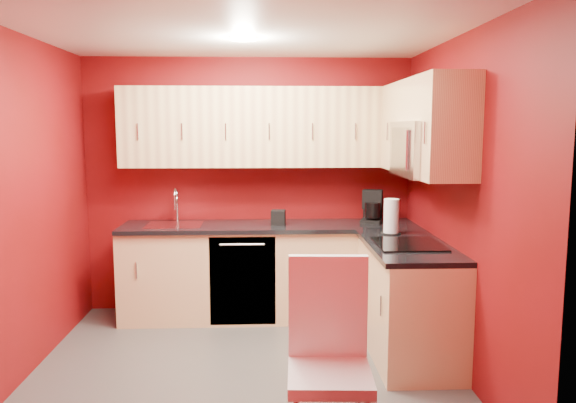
{
  "coord_description": "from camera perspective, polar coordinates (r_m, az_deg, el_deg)",
  "views": [
    {
      "loc": [
        0.16,
        -4.07,
        1.82
      ],
      "look_at": [
        0.35,
        0.55,
        1.21
      ],
      "focal_mm": 35.0,
      "sensor_mm": 36.0,
      "label": 1
    }
  ],
  "objects": [
    {
      "name": "floor",
      "position": [
        4.46,
        -4.36,
        -16.61
      ],
      "size": [
        3.2,
        3.2,
        0.0
      ],
      "primitive_type": "plane",
      "color": "#444240",
      "rests_on": "ground"
    },
    {
      "name": "ceiling",
      "position": [
        4.13,
        -4.72,
        16.94
      ],
      "size": [
        3.2,
        3.2,
        0.0
      ],
      "primitive_type": "plane",
      "rotation": [
        3.14,
        0.0,
        0.0
      ],
      "color": "white",
      "rests_on": "wall_back"
    },
    {
      "name": "wall_back",
      "position": [
        5.6,
        -3.97,
        1.64
      ],
      "size": [
        3.2,
        0.0,
        3.2
      ],
      "primitive_type": "plane",
      "rotation": [
        1.57,
        0.0,
        0.0
      ],
      "color": "maroon",
      "rests_on": "floor"
    },
    {
      "name": "wall_front",
      "position": [
        2.64,
        -5.74,
        -5.06
      ],
      "size": [
        3.2,
        0.0,
        3.2
      ],
      "primitive_type": "plane",
      "rotation": [
        -1.57,
        0.0,
        0.0
      ],
      "color": "maroon",
      "rests_on": "floor"
    },
    {
      "name": "wall_left",
      "position": [
        4.47,
        -25.5,
        -0.58
      ],
      "size": [
        0.0,
        3.0,
        3.0
      ],
      "primitive_type": "plane",
      "rotation": [
        1.57,
        0.0,
        1.57
      ],
      "color": "maroon",
      "rests_on": "floor"
    },
    {
      "name": "wall_right",
      "position": [
        4.36,
        16.99,
        -0.36
      ],
      "size": [
        0.0,
        3.0,
        3.0
      ],
      "primitive_type": "plane",
      "rotation": [
        1.57,
        0.0,
        -1.57
      ],
      "color": "maroon",
      "rests_on": "floor"
    },
    {
      "name": "base_cabinets_back",
      "position": [
        5.45,
        -1.86,
        -7.23
      ],
      "size": [
        2.8,
        0.6,
        0.87
      ],
      "primitive_type": "cube",
      "color": "#E5C182",
      "rests_on": "floor"
    },
    {
      "name": "base_cabinets_right",
      "position": [
        4.68,
        12.06,
        -9.9
      ],
      "size": [
        0.6,
        1.3,
        0.87
      ],
      "primitive_type": "cube",
      "color": "#E5C182",
      "rests_on": "floor"
    },
    {
      "name": "countertop_back",
      "position": [
        5.34,
        -1.88,
        -2.54
      ],
      "size": [
        2.8,
        0.63,
        0.04
      ],
      "primitive_type": "cube",
      "color": "black",
      "rests_on": "base_cabinets_back"
    },
    {
      "name": "countertop_right",
      "position": [
        4.55,
        12.08,
        -4.48
      ],
      "size": [
        0.63,
        1.27,
        0.04
      ],
      "primitive_type": "cube",
      "color": "black",
      "rests_on": "base_cabinets_right"
    },
    {
      "name": "upper_cabinets_back",
      "position": [
        5.4,
        -1.94,
        7.54
      ],
      "size": [
        2.8,
        0.35,
        0.75
      ],
      "primitive_type": "cube",
      "color": "#ECCC85",
      "rests_on": "wall_back"
    },
    {
      "name": "upper_cabinets_right",
      "position": [
        4.69,
        13.46,
        8.11
      ],
      "size": [
        0.35,
        1.55,
        0.75
      ],
      "color": "#ECCC85",
      "rests_on": "wall_right"
    },
    {
      "name": "microwave",
      "position": [
        4.45,
        13.83,
        5.21
      ],
      "size": [
        0.42,
        0.76,
        0.42
      ],
      "color": "silver",
      "rests_on": "upper_cabinets_right"
    },
    {
      "name": "cooktop",
      "position": [
        4.51,
        12.14,
        -4.26
      ],
      "size": [
        0.5,
        0.55,
        0.01
      ],
      "primitive_type": "cube",
      "color": "black",
      "rests_on": "countertop_right"
    },
    {
      "name": "sink",
      "position": [
        5.41,
        -11.46,
        -1.97
      ],
      "size": [
        0.52,
        0.42,
        0.35
      ],
      "color": "silver",
      "rests_on": "countertop_back"
    },
    {
      "name": "dishwasher_front",
      "position": [
        5.17,
        -4.63,
        -8.06
      ],
      "size": [
        0.6,
        0.02,
        0.82
      ],
      "primitive_type": "cube",
      "color": "black",
      "rests_on": "base_cabinets_back"
    },
    {
      "name": "downlight",
      "position": [
        4.42,
        -4.56,
        16.11
      ],
      "size": [
        0.2,
        0.2,
        0.01
      ],
      "primitive_type": "cylinder",
      "color": "white",
      "rests_on": "ceiling"
    },
    {
      "name": "coffee_maker",
      "position": [
        5.47,
        8.47,
        -0.51
      ],
      "size": [
        0.26,
        0.3,
        0.31
      ],
      "primitive_type": null,
      "rotation": [
        0.0,
        0.0,
        -0.32
      ],
      "color": "black",
      "rests_on": "countertop_back"
    },
    {
      "name": "napkin_holder",
      "position": [
        5.29,
        -0.99,
        -1.64
      ],
      "size": [
        0.14,
        0.14,
        0.14
      ],
      "primitive_type": null,
      "rotation": [
        0.0,
        0.0,
        -0.12
      ],
      "color": "black",
      "rests_on": "countertop_back"
    },
    {
      "name": "paper_towel",
      "position": [
        4.91,
        10.45,
        -1.51
      ],
      "size": [
        0.2,
        0.2,
        0.3
      ],
      "primitive_type": null,
      "rotation": [
        0.0,
        0.0,
        -0.18
      ],
      "color": "silver",
      "rests_on": "countertop_right"
    },
    {
      "name": "dining_chair",
      "position": [
        3.16,
        4.24,
        -16.18
      ],
      "size": [
        0.47,
        0.49,
        1.11
      ],
      "primitive_type": null,
      "rotation": [
        0.0,
        0.0,
        -0.05
      ],
      "color": "white",
      "rests_on": "floor"
    }
  ]
}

